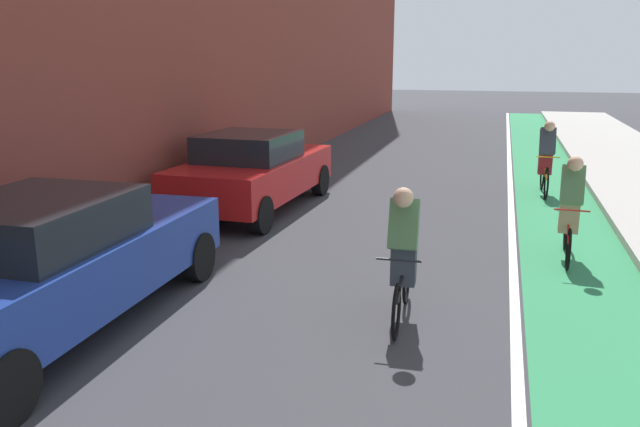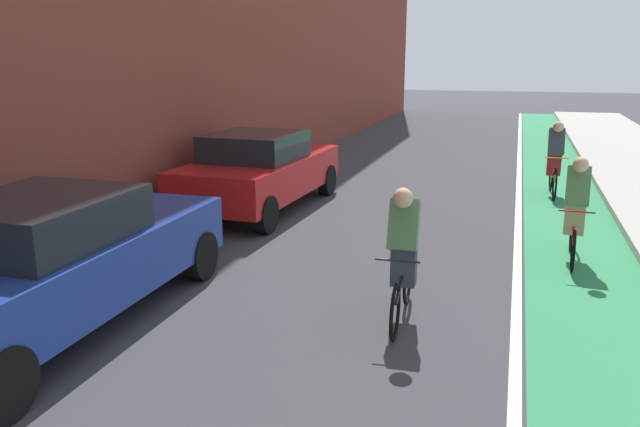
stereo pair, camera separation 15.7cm
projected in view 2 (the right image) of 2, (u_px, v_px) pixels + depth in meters
ground_plane at (412, 202)px, 13.16m from camera, size 91.15×91.15×0.00m
bike_lane_paint at (561, 192)px, 14.14m from camera, size 1.60×41.43×0.00m
lane_divider_stripe at (519, 189)px, 14.40m from camera, size 0.12×41.43×0.00m
parked_sedan_blue at (53, 259)px, 6.92m from camera, size 1.96×4.73×1.53m
parked_sedan_red at (259, 170)px, 12.37m from camera, size 2.03×4.43×1.53m
cyclist_mid at (403, 253)px, 7.08m from camera, size 0.48×1.67×1.59m
cyclist_trailing at (576, 205)px, 9.20m from camera, size 0.48×1.65×1.58m
cyclist_far at (555, 157)px, 13.58m from camera, size 0.48×1.75×1.63m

